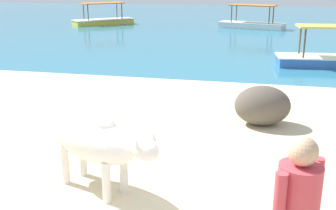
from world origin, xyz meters
TOP-DOWN VIEW (x-y plane):
  - water_surface at (0.00, 22.00)m, footprint 60.00×36.00m
  - cow at (-0.66, 0.71)m, footprint 1.84×1.17m
  - shore_rock_medium at (1.44, 3.78)m, footprint 1.17×0.96m
  - boat_blue at (3.69, 10.01)m, footprint 3.77×1.52m
  - boat_yellow at (-8.16, 20.15)m, footprint 3.48×3.34m
  - boat_white at (0.75, 20.08)m, footprint 3.85×2.16m

SIDE VIEW (x-z plane):
  - water_surface at x=0.00m, z-range -0.01..0.01m
  - boat_blue at x=3.69m, z-range -0.35..0.94m
  - boat_yellow at x=-8.16m, z-range -0.35..0.94m
  - boat_white at x=0.75m, z-range -0.35..0.94m
  - shore_rock_medium at x=1.44m, z-range 0.04..0.80m
  - cow at x=-0.66m, z-range 0.21..1.26m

